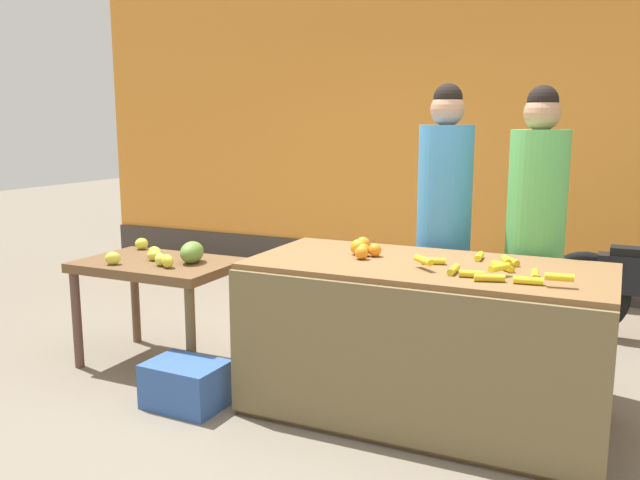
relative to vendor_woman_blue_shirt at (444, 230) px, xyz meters
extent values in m
plane|color=#756B5B|center=(-0.34, -0.69, -0.93)|extent=(24.00, 24.00, 0.00)
cube|color=orange|center=(-0.34, 2.26, 0.59)|extent=(8.47, 0.20, 3.03)
cube|color=#3F3833|center=(-0.34, 2.15, -0.75)|extent=(8.47, 0.04, 0.36)
cube|color=brown|center=(0.09, -0.69, -0.50)|extent=(1.91, 0.89, 0.85)
cube|color=brown|center=(0.09, -1.15, -0.50)|extent=(1.91, 0.03, 0.79)
cube|color=brown|center=(-1.72, -0.69, -0.25)|extent=(1.01, 0.67, 0.06)
cylinder|color=brown|center=(-2.17, -0.98, -0.60)|extent=(0.06, 0.06, 0.65)
cylinder|color=brown|center=(-1.26, -0.98, -0.60)|extent=(0.06, 0.06, 0.65)
cylinder|color=brown|center=(-2.17, -0.41, -0.60)|extent=(0.06, 0.06, 0.65)
cylinder|color=brown|center=(-1.26, -0.41, -0.60)|extent=(0.06, 0.06, 0.65)
cylinder|color=yellow|center=(0.32, -0.47, -0.06)|extent=(0.04, 0.13, 0.04)
cylinder|color=yellow|center=(0.66, -0.81, -0.06)|extent=(0.05, 0.14, 0.04)
cylinder|color=gold|center=(0.51, -0.53, -0.06)|extent=(0.10, 0.12, 0.04)
cylinder|color=yellow|center=(0.65, -0.95, -0.06)|extent=(0.14, 0.05, 0.04)
cylinder|color=gold|center=(0.28, -0.87, -0.06)|extent=(0.04, 0.14, 0.04)
cylinder|color=yellow|center=(0.49, -0.68, -0.06)|extent=(0.14, 0.14, 0.04)
cylinder|color=gold|center=(0.47, -0.97, -0.06)|extent=(0.15, 0.08, 0.04)
cylinder|color=gold|center=(0.13, -0.70, -0.06)|extent=(0.13, 0.07, 0.04)
cylinder|color=gold|center=(0.38, -0.92, -0.06)|extent=(0.13, 0.05, 0.04)
cylinder|color=yellow|center=(0.78, -0.95, -0.02)|extent=(0.13, 0.05, 0.04)
cylinder|color=yellow|center=(0.50, -0.86, -0.02)|extent=(0.09, 0.13, 0.04)
cylinder|color=gold|center=(0.50, -0.66, -0.02)|extent=(0.08, 0.14, 0.04)
cylinder|color=yellow|center=(0.11, -0.85, -0.02)|extent=(0.13, 0.12, 0.04)
sphere|color=orange|center=(-0.23, -0.64, -0.04)|extent=(0.07, 0.07, 0.07)
sphere|color=orange|center=(-0.33, -0.64, -0.03)|extent=(0.09, 0.09, 0.09)
sphere|color=orange|center=(-0.34, -0.54, -0.03)|extent=(0.09, 0.09, 0.09)
sphere|color=orange|center=(-0.27, -0.75, -0.04)|extent=(0.08, 0.08, 0.08)
sphere|color=orange|center=(-0.29, -0.66, -0.04)|extent=(0.07, 0.07, 0.07)
ellipsoid|color=yellow|center=(-2.07, -0.43, -0.18)|extent=(0.12, 0.12, 0.08)
ellipsoid|color=gold|center=(-1.74, -0.70, -0.19)|extent=(0.12, 0.10, 0.07)
ellipsoid|color=yellow|center=(-1.76, -0.67, -0.18)|extent=(0.11, 0.08, 0.09)
ellipsoid|color=gold|center=(-1.90, -0.91, -0.18)|extent=(0.12, 0.12, 0.08)
ellipsoid|color=#D6D749|center=(-1.60, -0.81, -0.18)|extent=(0.12, 0.11, 0.08)
ellipsoid|color=yellow|center=(-1.52, -0.84, -0.18)|extent=(0.12, 0.11, 0.09)
ellipsoid|color=olive|center=(-1.47, -0.65, -0.15)|extent=(0.19, 0.25, 0.14)
cylinder|color=#33333D|center=(0.00, 0.00, -0.57)|extent=(0.29, 0.29, 0.71)
cylinder|color=#3F8CCC|center=(0.00, 0.00, 0.22)|extent=(0.34, 0.34, 0.87)
sphere|color=tan|center=(0.00, 0.00, 0.75)|extent=(0.21, 0.21, 0.21)
sphere|color=black|center=(0.00, 0.00, 0.82)|extent=(0.18, 0.18, 0.18)
cylinder|color=#33333D|center=(0.56, -0.03, -0.58)|extent=(0.29, 0.29, 0.70)
cylinder|color=#59B259|center=(0.56, -0.03, 0.20)|extent=(0.34, 0.34, 0.86)
sphere|color=tan|center=(0.56, -0.03, 0.73)|extent=(0.21, 0.21, 0.21)
sphere|color=black|center=(0.56, -0.03, 0.80)|extent=(0.18, 0.18, 0.18)
torus|color=black|center=(0.81, 1.14, -0.60)|extent=(0.65, 0.09, 0.65)
cube|color=#3359A5|center=(-1.16, -1.18, -0.80)|extent=(0.45, 0.33, 0.26)
ellipsoid|color=tan|center=(-0.96, -0.05, -0.68)|extent=(0.40, 0.35, 0.50)
camera|label=1|loc=(1.02, -4.05, 0.67)|focal=36.81mm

